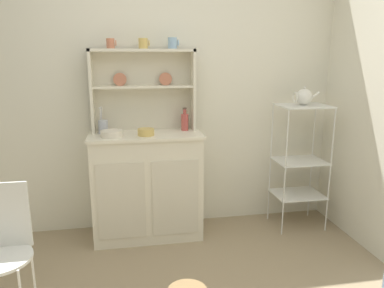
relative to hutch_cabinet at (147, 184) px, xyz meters
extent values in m
cube|color=silver|center=(0.15, 0.26, 0.78)|extent=(3.84, 0.05, 2.50)
cube|color=silver|center=(0.00, 0.00, -0.01)|extent=(0.91, 0.42, 0.92)
cube|color=beige|center=(-0.22, -0.21, -0.06)|extent=(0.38, 0.01, 0.64)
cube|color=beige|center=(0.22, -0.21, -0.06)|extent=(0.38, 0.01, 0.64)
cube|color=#EEE6CE|center=(0.00, 0.00, 0.43)|extent=(0.94, 0.45, 0.02)
cube|color=beige|center=(0.00, 0.20, 0.79)|extent=(0.88, 0.02, 0.69)
cube|color=silver|center=(-0.43, 0.12, 0.79)|extent=(0.02, 0.18, 0.69)
cube|color=silver|center=(0.43, 0.12, 0.79)|extent=(0.02, 0.18, 0.69)
cube|color=silver|center=(0.00, 0.12, 0.83)|extent=(0.84, 0.16, 0.02)
cube|color=silver|center=(0.00, 0.12, 1.12)|extent=(0.88, 0.18, 0.02)
cylinder|color=#C67556|center=(-0.19, 0.16, 0.89)|extent=(0.11, 0.03, 0.11)
cylinder|color=#C67556|center=(0.19, 0.16, 0.89)|extent=(0.11, 0.03, 0.11)
cylinder|color=silver|center=(1.17, -0.21, 0.09)|extent=(0.01, 0.01, 1.13)
cylinder|color=silver|center=(1.59, -0.21, 0.09)|extent=(0.01, 0.01, 1.13)
cylinder|color=silver|center=(1.17, 0.12, 0.09)|extent=(0.01, 0.01, 1.13)
cylinder|color=silver|center=(1.59, 0.12, 0.09)|extent=(0.01, 0.01, 1.13)
cube|color=silver|center=(1.38, -0.04, 0.65)|extent=(0.44, 0.35, 0.01)
cube|color=silver|center=(1.38, -0.04, 0.15)|extent=(0.44, 0.35, 0.01)
cube|color=silver|center=(1.38, -0.04, -0.17)|extent=(0.44, 0.35, 0.01)
cylinder|color=white|center=(-0.75, -0.90, -0.25)|extent=(0.01, 0.01, 0.45)
cube|color=white|center=(-0.88, -0.90, 0.18)|extent=(0.31, 0.02, 0.40)
cylinder|color=#C67556|center=(-0.25, 0.12, 1.18)|extent=(0.07, 0.07, 0.08)
torus|color=#C67556|center=(-0.21, 0.12, 1.18)|extent=(0.01, 0.05, 0.05)
cylinder|color=#DBB760|center=(0.01, 0.12, 1.18)|extent=(0.08, 0.08, 0.08)
torus|color=#DBB760|center=(0.06, 0.12, 1.18)|extent=(0.01, 0.05, 0.05)
cylinder|color=#8EB2D1|center=(0.25, 0.12, 1.18)|extent=(0.08, 0.08, 0.09)
torus|color=#8EB2D1|center=(0.30, 0.12, 1.19)|extent=(0.01, 0.05, 0.05)
cylinder|color=silver|center=(-0.27, -0.07, 0.47)|extent=(0.18, 0.18, 0.05)
cylinder|color=#DBB760|center=(0.00, -0.07, 0.47)|extent=(0.14, 0.14, 0.06)
cylinder|color=#B74C47|center=(0.35, 0.09, 0.52)|extent=(0.06, 0.06, 0.14)
cylinder|color=#B74C47|center=(0.35, 0.09, 0.61)|extent=(0.03, 0.03, 0.04)
cylinder|color=#4C382D|center=(0.35, 0.09, 0.64)|extent=(0.03, 0.03, 0.01)
cylinder|color=#B2B7C6|center=(-0.35, 0.08, 0.50)|extent=(0.08, 0.08, 0.11)
cylinder|color=silver|center=(-0.36, 0.10, 0.57)|extent=(0.02, 0.02, 0.17)
ellipsoid|color=silver|center=(-0.36, 0.10, 0.66)|extent=(0.02, 0.01, 0.01)
cylinder|color=silver|center=(-0.37, 0.09, 0.57)|extent=(0.01, 0.02, 0.16)
ellipsoid|color=silver|center=(-0.37, 0.09, 0.66)|extent=(0.02, 0.01, 0.01)
sphere|color=white|center=(1.38, -0.04, 0.73)|extent=(0.14, 0.14, 0.14)
sphere|color=silver|center=(1.38, -0.04, 0.81)|extent=(0.02, 0.02, 0.02)
cylinder|color=white|center=(1.48, -0.04, 0.74)|extent=(0.09, 0.02, 0.07)
torus|color=white|center=(1.30, -0.04, 0.73)|extent=(0.01, 0.09, 0.09)
camera|label=1|loc=(-0.15, -3.04, 1.07)|focal=34.58mm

